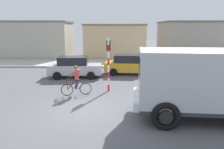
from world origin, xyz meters
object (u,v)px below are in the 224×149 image
object	(u,v)px
cyclist	(76,80)
car_red_near	(129,64)
traffic_light_pole	(108,57)
truck_foreground	(202,80)
car_white_mid	(75,67)

from	to	relation	value
cyclist	car_red_near	world-z (taller)	cyclist
traffic_light_pole	car_red_near	xyz separation A→B (m)	(1.52, 5.04, -1.25)
truck_foreground	cyclist	bearing A→B (deg)	150.58
car_white_mid	car_red_near	bearing A→B (deg)	16.66
truck_foreground	traffic_light_pole	size ratio (longest dim) A/B	1.75
cyclist	traffic_light_pole	distance (m)	2.35
cyclist	traffic_light_pole	size ratio (longest dim) A/B	0.54
truck_foreground	traffic_light_pole	xyz separation A→B (m)	(-3.99, 4.21, 0.40)
cyclist	car_white_mid	size ratio (longest dim) A/B	0.42
car_red_near	car_white_mid	bearing A→B (deg)	-163.34
truck_foreground	cyclist	distance (m)	6.68
truck_foreground	car_white_mid	world-z (taller)	truck_foreground
cyclist	car_white_mid	distance (m)	4.81
truck_foreground	car_red_near	distance (m)	9.61
car_white_mid	cyclist	bearing A→B (deg)	-78.58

